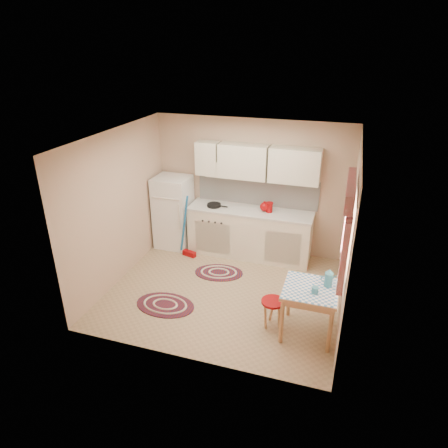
# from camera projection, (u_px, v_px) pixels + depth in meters

# --- Properties ---
(room_shell) EXTENTS (3.64, 3.60, 2.52)m
(room_shell) POSITION_uv_depth(u_px,v_px,m) (239.00, 195.00, 6.00)
(room_shell) COLOR tan
(room_shell) RESTS_ON ground
(fridge) EXTENTS (0.65, 0.60, 1.40)m
(fridge) POSITION_uv_depth(u_px,v_px,m) (174.00, 212.00, 7.68)
(fridge) COLOR white
(fridge) RESTS_ON ground
(broom) EXTENTS (0.30, 0.19, 1.20)m
(broom) POSITION_uv_depth(u_px,v_px,m) (188.00, 227.00, 7.30)
(broom) COLOR #1C69AF
(broom) RESTS_ON ground
(base_cabinets) EXTENTS (2.25, 0.60, 0.88)m
(base_cabinets) POSITION_uv_depth(u_px,v_px,m) (250.00, 234.00, 7.42)
(base_cabinets) COLOR silver
(base_cabinets) RESTS_ON ground
(countertop) EXTENTS (2.27, 0.62, 0.04)m
(countertop) POSITION_uv_depth(u_px,v_px,m) (250.00, 211.00, 7.23)
(countertop) COLOR beige
(countertop) RESTS_ON base_cabinets
(frying_pan) EXTENTS (0.27, 0.27, 0.05)m
(frying_pan) POSITION_uv_depth(u_px,v_px,m) (214.00, 205.00, 7.35)
(frying_pan) COLOR black
(frying_pan) RESTS_ON countertop
(red_kettle) EXTENTS (0.21, 0.19, 0.18)m
(red_kettle) POSITION_uv_depth(u_px,v_px,m) (264.00, 207.00, 7.11)
(red_kettle) COLOR #910508
(red_kettle) RESTS_ON countertop
(red_canister) EXTENTS (0.15, 0.15, 0.16)m
(red_canister) POSITION_uv_depth(u_px,v_px,m) (269.00, 208.00, 7.09)
(red_canister) COLOR #910508
(red_canister) RESTS_ON countertop
(table) EXTENTS (0.72, 0.72, 0.72)m
(table) POSITION_uv_depth(u_px,v_px,m) (308.00, 311.00, 5.42)
(table) COLOR tan
(table) RESTS_ON ground
(stool) EXTENTS (0.38, 0.38, 0.42)m
(stool) POSITION_uv_depth(u_px,v_px,m) (272.00, 313.00, 5.62)
(stool) COLOR #910508
(stool) RESTS_ON ground
(coffee_pot) EXTENTS (0.15, 0.13, 0.27)m
(coffee_pot) POSITION_uv_depth(u_px,v_px,m) (329.00, 278.00, 5.26)
(coffee_pot) COLOR teal
(coffee_pot) RESTS_ON table
(mug) EXTENTS (0.11, 0.11, 0.10)m
(mug) POSITION_uv_depth(u_px,v_px,m) (315.00, 290.00, 5.15)
(mug) COLOR teal
(mug) RESTS_ON table
(rug_center) EXTENTS (0.93, 0.71, 0.02)m
(rug_center) POSITION_uv_depth(u_px,v_px,m) (219.00, 273.00, 6.98)
(rug_center) COLOR maroon
(rug_center) RESTS_ON ground
(rug_left) EXTENTS (0.94, 0.64, 0.02)m
(rug_left) POSITION_uv_depth(u_px,v_px,m) (165.00, 305.00, 6.13)
(rug_left) COLOR maroon
(rug_left) RESTS_ON ground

